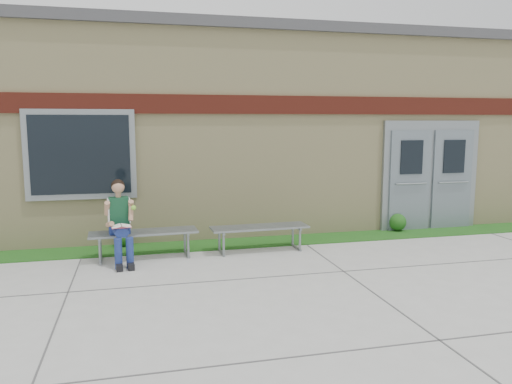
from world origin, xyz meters
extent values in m
plane|color=#9E9E99|center=(0.00, 0.00, 0.00)|extent=(80.00, 80.00, 0.00)
cube|color=#1C4412|center=(0.00, 2.60, 0.01)|extent=(16.00, 0.80, 0.02)
cube|color=beige|center=(0.00, 6.00, 2.00)|extent=(16.00, 6.00, 4.00)
cube|color=#3F3F42|center=(0.00, 6.00, 4.10)|extent=(16.20, 6.20, 0.20)
cube|color=maroon|center=(0.00, 2.97, 2.60)|extent=(16.00, 0.06, 0.35)
cube|color=slate|center=(-3.00, 2.96, 1.70)|extent=(1.90, 0.08, 1.60)
cube|color=black|center=(-3.00, 2.92, 1.70)|extent=(1.70, 0.04, 1.40)
cube|color=slate|center=(4.00, 2.96, 1.15)|extent=(2.20, 0.08, 2.30)
cube|color=slate|center=(3.50, 2.91, 1.05)|extent=(0.92, 0.06, 2.10)
cube|color=slate|center=(4.50, 2.91, 1.05)|extent=(0.92, 0.06, 2.10)
cube|color=slate|center=(-1.96, 2.00, 0.44)|extent=(1.80, 0.58, 0.03)
cube|color=slate|center=(-2.67, 2.00, 0.20)|extent=(0.07, 0.49, 0.40)
cube|color=slate|center=(-1.25, 2.00, 0.20)|extent=(0.07, 0.49, 0.40)
cube|color=slate|center=(0.04, 2.00, 0.43)|extent=(1.74, 0.53, 0.03)
cube|color=slate|center=(-0.65, 2.00, 0.20)|extent=(0.06, 0.48, 0.39)
cube|color=slate|center=(0.73, 2.00, 0.20)|extent=(0.06, 0.48, 0.39)
cube|color=navy|center=(-2.35, 1.95, 0.54)|extent=(0.35, 0.27, 0.16)
cube|color=#0F391A|center=(-2.35, 1.93, 0.84)|extent=(0.33, 0.23, 0.45)
sphere|color=tan|center=(-2.35, 1.92, 1.23)|extent=(0.23, 0.23, 0.20)
sphere|color=black|center=(-2.35, 1.94, 1.25)|extent=(0.24, 0.24, 0.21)
cylinder|color=navy|center=(-2.41, 1.69, 0.56)|extent=(0.19, 0.42, 0.15)
cylinder|color=navy|center=(-2.23, 1.71, 0.56)|extent=(0.19, 0.42, 0.15)
cylinder|color=navy|center=(-2.36, 1.46, 0.24)|extent=(0.12, 0.12, 0.49)
cylinder|color=navy|center=(-2.19, 1.48, 0.24)|extent=(0.12, 0.12, 0.49)
cube|color=black|center=(-2.36, 1.39, 0.05)|extent=(0.12, 0.26, 0.10)
cube|color=black|center=(-2.18, 1.41, 0.05)|extent=(0.12, 0.26, 0.10)
cylinder|color=tan|center=(-2.52, 1.85, 0.90)|extent=(0.11, 0.23, 0.26)
cylinder|color=tan|center=(-2.16, 1.89, 0.90)|extent=(0.11, 0.23, 0.26)
cube|color=white|center=(-2.31, 1.58, 0.66)|extent=(0.32, 0.25, 0.01)
cube|color=#B64454|center=(-2.31, 1.58, 0.64)|extent=(0.32, 0.26, 0.01)
sphere|color=#84D238|center=(-2.11, 1.76, 0.91)|extent=(0.08, 0.08, 0.08)
sphere|color=#1C4412|center=(-2.32, 2.85, 0.17)|extent=(0.30, 0.30, 0.30)
sphere|color=#1C4412|center=(3.23, 2.85, 0.20)|extent=(0.36, 0.36, 0.36)
camera|label=1|loc=(-2.05, -6.38, 2.29)|focal=35.00mm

